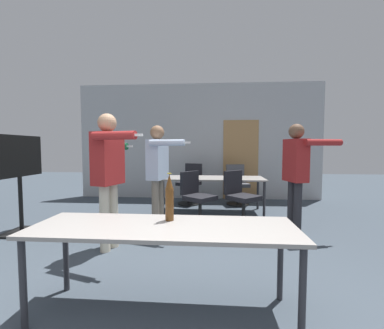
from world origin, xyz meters
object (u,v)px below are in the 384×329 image
object	(u,v)px
office_chair_side_rolled	(237,186)
office_chair_mid_tucked	(240,199)
office_chair_far_left	(190,185)
person_far_watching	(296,168)
office_chair_near_pushed	(197,199)
tv_screen	(19,175)
beer_bottle	(169,198)
person_left_plaid	(158,166)
person_right_polo	(108,168)
person_center_tall	(109,167)

from	to	relation	value
office_chair_side_rolled	office_chair_mid_tucked	distance (m)	1.51
office_chair_far_left	person_far_watching	bearing A→B (deg)	153.65
office_chair_far_left	office_chair_near_pushed	world-z (taller)	office_chair_far_left
tv_screen	beer_bottle	size ratio (longest dim) A/B	3.80
person_far_watching	beer_bottle	xyz separation A→B (m)	(-1.64, -1.89, -0.12)
person_left_plaid	office_chair_mid_tucked	world-z (taller)	person_left_plaid
office_chair_near_pushed	office_chair_mid_tucked	world-z (taller)	office_chair_mid_tucked
office_chair_near_pushed	office_chair_mid_tucked	xyz separation A→B (m)	(0.78, 0.00, 0.01)
tv_screen	office_chair_far_left	xyz separation A→B (m)	(2.46, 2.34, -0.47)
person_right_polo	beer_bottle	world-z (taller)	person_right_polo
person_right_polo	office_chair_near_pushed	world-z (taller)	person_right_polo
office_chair_mid_tucked	person_right_polo	bearing A→B (deg)	-36.60
person_far_watching	office_chair_side_rolled	world-z (taller)	person_far_watching
office_chair_far_left	beer_bottle	bearing A→B (deg)	114.97
person_right_polo	office_chair_mid_tucked	distance (m)	2.40
person_far_watching	office_chair_far_left	distance (m)	2.80
office_chair_mid_tucked	person_center_tall	bearing A→B (deg)	-5.63
office_chair_near_pushed	person_center_tall	bearing A→B (deg)	1.64
tv_screen	office_chair_mid_tucked	world-z (taller)	tv_screen
person_far_watching	person_right_polo	bearing A→B (deg)	-111.15
person_left_plaid	tv_screen	bearing A→B (deg)	-65.40
person_far_watching	person_left_plaid	world-z (taller)	same
office_chair_side_rolled	office_chair_mid_tucked	xyz separation A→B (m)	(-0.09, -1.51, -0.01)
person_center_tall	office_chair_near_pushed	bearing A→B (deg)	158.49
office_chair_side_rolled	beer_bottle	world-z (taller)	beer_bottle
person_right_polo	office_chair_mid_tucked	size ratio (longest dim) A/B	1.79
office_chair_near_pushed	tv_screen	bearing A→B (deg)	-32.93
person_center_tall	office_chair_far_left	size ratio (longest dim) A/B	1.86
office_chair_near_pushed	beer_bottle	world-z (taller)	beer_bottle
tv_screen	person_left_plaid	bearing A→B (deg)	-80.08
person_far_watching	person_left_plaid	bearing A→B (deg)	-107.19
person_center_tall	person_far_watching	world-z (taller)	person_center_tall
person_right_polo	beer_bottle	size ratio (longest dim) A/B	4.08
person_far_watching	office_chair_far_left	world-z (taller)	person_far_watching
person_center_tall	office_chair_side_rolled	distance (m)	3.53
person_far_watching	person_right_polo	distance (m)	3.12
office_chair_near_pushed	office_chair_mid_tucked	size ratio (longest dim) A/B	0.98
office_chair_near_pushed	office_chair_side_rolled	bearing A→B (deg)	-170.42
office_chair_side_rolled	beer_bottle	bearing A→B (deg)	66.39
person_far_watching	office_chair_mid_tucked	size ratio (longest dim) A/B	1.85
office_chair_mid_tucked	tv_screen	bearing A→B (deg)	-28.43
person_far_watching	beer_bottle	size ratio (longest dim) A/B	4.22
office_chair_far_left	office_chair_side_rolled	xyz separation A→B (m)	(1.11, 0.03, -0.02)
office_chair_far_left	person_right_polo	bearing A→B (deg)	75.44
person_center_tall	person_right_polo	bearing A→B (deg)	-140.74
person_right_polo	office_chair_side_rolled	bearing A→B (deg)	136.06
person_right_polo	person_left_plaid	distance (m)	0.98
office_chair_far_left	office_chair_mid_tucked	distance (m)	1.80
person_far_watching	person_center_tall	bearing A→B (deg)	-87.87
office_chair_mid_tucked	beer_bottle	size ratio (longest dim) A/B	2.28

